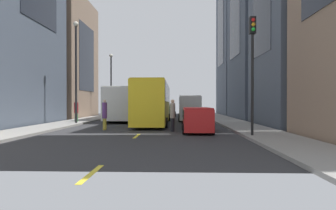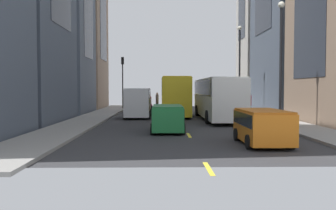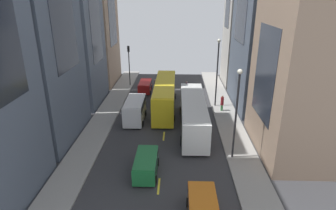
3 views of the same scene
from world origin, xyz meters
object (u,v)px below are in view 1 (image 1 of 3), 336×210
car_red_1 (197,118)px  pedestrian_crossing_mid (105,114)px  car_orange_0 (143,109)px  traffic_light_near_corner (252,54)px  city_bus_white (128,101)px  car_green_2 (169,110)px  delivery_van_white (189,106)px  pedestrian_crossing_near (173,114)px  streetcar_yellow (154,100)px  pedestrian_waiting_curb (76,110)px

car_red_1 → pedestrian_crossing_mid: bearing=168.1°
car_orange_0 → traffic_light_near_corner: size_ratio=0.64×
city_bus_white → car_green_2: city_bus_white is taller
car_green_2 → traffic_light_near_corner: bearing=-78.0°
car_orange_0 → car_green_2: size_ratio=0.99×
pedestrian_crossing_mid → traffic_light_near_corner: traffic_light_near_corner is taller
pedestrian_crossing_mid → car_green_2: bearing=62.0°
car_red_1 → pedestrian_crossing_mid: (-6.25, 1.31, 0.19)m
traffic_light_near_corner → car_green_2: bearing=102.0°
delivery_van_white → pedestrian_crossing_near: delivery_van_white is taller
car_red_1 → delivery_van_white: bearing=90.0°
pedestrian_crossing_mid → streetcar_yellow: bearing=45.7°
pedestrian_waiting_curb → traffic_light_near_corner: 17.21m
car_green_2 → pedestrian_waiting_curb: size_ratio=2.04×
city_bus_white → pedestrian_crossing_mid: bearing=-88.1°
city_bus_white → streetcar_yellow: (3.31, -5.61, 0.11)m
city_bus_white → delivery_van_white: 6.89m
city_bus_white → car_orange_0: city_bus_white is taller
streetcar_yellow → pedestrian_crossing_mid: streetcar_yellow is taller
streetcar_yellow → car_green_2: streetcar_yellow is taller
city_bus_white → car_red_1: city_bus_white is taller
car_orange_0 → car_green_2: (4.23, -5.08, -0.02)m
car_red_1 → pedestrian_crossing_near: 1.63m
city_bus_white → traffic_light_near_corner: traffic_light_near_corner is taller
car_green_2 → delivery_van_white: bearing=-77.2°
car_orange_0 → car_green_2: car_orange_0 is taller
delivery_van_white → car_green_2: 10.79m
delivery_van_white → pedestrian_waiting_curb: delivery_van_white is taller
car_orange_0 → pedestrian_crossing_mid: (0.37, -25.09, 0.17)m
car_green_2 → pedestrian_waiting_curb: pedestrian_waiting_curb is taller
delivery_van_white → car_orange_0: size_ratio=1.26×
car_orange_0 → traffic_light_near_corner: traffic_light_near_corner is taller
city_bus_white → pedestrian_waiting_curb: 6.38m
delivery_van_white → pedestrian_waiting_curb: size_ratio=2.56×
pedestrian_crossing_mid → traffic_light_near_corner: size_ratio=0.33×
car_green_2 → pedestrian_crossing_mid: bearing=-100.9°
pedestrian_waiting_curb → car_orange_0: bearing=65.1°
car_orange_0 → pedestrian_crossing_near: 26.45m
car_red_1 → car_green_2: size_ratio=1.02×
streetcar_yellow → car_red_1: streetcar_yellow is taller
car_red_1 → car_green_2: bearing=96.4°
car_orange_0 → pedestrian_waiting_curb: pedestrian_waiting_curb is taller
streetcar_yellow → car_green_2: size_ratio=3.07×
city_bus_white → pedestrian_crossing_near: size_ratio=5.98×
car_red_1 → pedestrian_waiting_curb: 13.00m
car_red_1 → pedestrian_crossing_mid: size_ratio=1.97×
city_bus_white → pedestrian_crossing_mid: (0.38, -11.31, -0.90)m
delivery_van_white → pedestrian_waiting_curb: (-10.52, -3.17, -0.32)m
car_orange_0 → city_bus_white: bearing=-90.0°
streetcar_yellow → city_bus_white: bearing=120.6°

